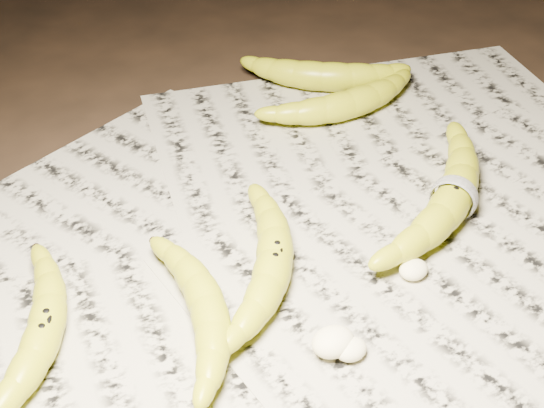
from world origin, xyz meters
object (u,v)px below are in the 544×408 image
banana_center (274,259)px  banana_upper_a (349,102)px  banana_left_a (44,328)px  banana_taped (454,195)px  banana_left_b (208,305)px  banana_upper_b (323,74)px

banana_center → banana_upper_a: size_ratio=1.03×
banana_upper_a → banana_center: bearing=-135.5°
banana_left_a → banana_taped: (0.44, -0.05, 0.00)m
banana_upper_a → banana_taped: bearing=-91.8°
banana_left_b → banana_center: bearing=-61.8°
banana_left_a → banana_upper_b: 0.54m
banana_upper_a → banana_upper_b: bearing=84.3°
banana_left_b → banana_taped: bearing=-74.3°
banana_center → banana_taped: size_ratio=0.82×
banana_left_a → banana_taped: bearing=-65.4°
banana_upper_a → banana_upper_b: 0.08m
banana_upper_a → banana_upper_b: banana_upper_b is taller
banana_center → banana_taped: 0.22m
banana_left_a → banana_upper_a: (0.46, 0.17, 0.00)m
banana_left_a → banana_taped: size_ratio=0.77×
banana_center → banana_left_b: bearing=140.5°
banana_center → banana_taped: bearing=-56.8°
banana_taped → banana_upper_b: (0.04, 0.30, -0.00)m
banana_upper_b → banana_left_a: bearing=-113.7°
banana_taped → banana_left_a: bearing=142.0°
banana_taped → banana_left_b: bearing=148.8°
banana_left_a → banana_upper_a: 0.49m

